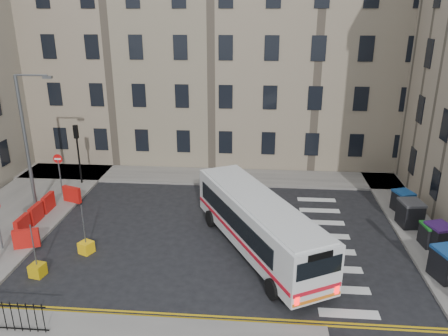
# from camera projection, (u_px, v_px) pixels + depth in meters

# --- Properties ---
(ground) EXTENTS (120.00, 120.00, 0.00)m
(ground) POSITION_uv_depth(u_px,v_px,m) (252.00, 237.00, 23.38)
(ground) COLOR black
(ground) RESTS_ON ground
(pavement_north) EXTENTS (36.00, 3.20, 0.15)m
(pavement_north) POSITION_uv_depth(u_px,v_px,m) (173.00, 175.00, 31.88)
(pavement_north) COLOR slate
(pavement_north) RESTS_ON ground
(pavement_east) EXTENTS (2.40, 26.00, 0.15)m
(pavement_east) POSITION_uv_depth(u_px,v_px,m) (402.00, 210.00, 26.41)
(pavement_east) COLOR slate
(pavement_east) RESTS_ON ground
(pavement_west) EXTENTS (6.00, 22.00, 0.15)m
(pavement_west) POSITION_uv_depth(u_px,v_px,m) (12.00, 218.00, 25.39)
(pavement_west) COLOR slate
(pavement_west) RESTS_ON ground
(terrace_north) EXTENTS (38.30, 10.80, 17.20)m
(terrace_north) POSITION_uv_depth(u_px,v_px,m) (173.00, 47.00, 35.52)
(terrace_north) COLOR gray
(terrace_north) RESTS_ON ground
(traffic_light_nw) EXTENTS (0.28, 0.22, 4.10)m
(traffic_light_nw) POSITION_uv_depth(u_px,v_px,m) (77.00, 145.00, 29.43)
(traffic_light_nw) COLOR black
(traffic_light_nw) RESTS_ON pavement_west
(streetlamp) EXTENTS (0.50, 0.22, 8.14)m
(streetlamp) POSITION_uv_depth(u_px,v_px,m) (26.00, 143.00, 24.79)
(streetlamp) COLOR #595B5E
(streetlamp) RESTS_ON pavement_west
(no_entry_north) EXTENTS (0.60, 0.08, 3.00)m
(no_entry_north) POSITION_uv_depth(u_px,v_px,m) (59.00, 166.00, 27.87)
(no_entry_north) COLOR #595B5E
(no_entry_north) RESTS_ON pavement_west
(roadworks_barriers) EXTENTS (1.66, 6.26, 1.00)m
(roadworks_barriers) POSITION_uv_depth(u_px,v_px,m) (42.00, 214.00, 24.55)
(roadworks_barriers) COLOR red
(roadworks_barriers) RESTS_ON pavement_west
(bus) EXTENTS (6.85, 10.21, 2.81)m
(bus) POSITION_uv_depth(u_px,v_px,m) (258.00, 222.00, 21.42)
(bus) COLOR silver
(bus) RESTS_ON ground
(wheelie_bin_a) EXTENTS (1.47, 1.58, 1.44)m
(wheelie_bin_a) POSITION_uv_depth(u_px,v_px,m) (447.00, 264.00, 19.30)
(wheelie_bin_a) COLOR black
(wheelie_bin_a) RESTS_ON pavement_east
(wheelie_bin_b) EXTENTS (1.33, 1.44, 1.31)m
(wheelie_bin_b) POSITION_uv_depth(u_px,v_px,m) (438.00, 237.00, 21.73)
(wheelie_bin_b) COLOR black
(wheelie_bin_b) RESTS_ON pavement_east
(wheelie_bin_c) EXTENTS (1.03, 1.15, 1.15)m
(wheelie_bin_c) POSITION_uv_depth(u_px,v_px,m) (431.00, 235.00, 22.08)
(wheelie_bin_c) COLOR black
(wheelie_bin_c) RESTS_ON pavement_east
(wheelie_bin_d) EXTENTS (1.30, 1.45, 1.45)m
(wheelie_bin_d) POSITION_uv_depth(u_px,v_px,m) (410.00, 213.00, 24.08)
(wheelie_bin_d) COLOR black
(wheelie_bin_d) RESTS_ON pavement_east
(wheelie_bin_e) EXTENTS (1.28, 1.36, 1.23)m
(wheelie_bin_e) POSITION_uv_depth(u_px,v_px,m) (403.00, 201.00, 25.90)
(wheelie_bin_e) COLOR black
(wheelie_bin_e) RESTS_ON pavement_east
(bollard_yellow) EXTENTS (0.80, 0.80, 0.60)m
(bollard_yellow) POSITION_uv_depth(u_px,v_px,m) (86.00, 247.00, 21.75)
(bollard_yellow) COLOR yellow
(bollard_yellow) RESTS_ON ground
(bollard_chevron) EXTENTS (0.70, 0.70, 0.60)m
(bollard_chevron) POSITION_uv_depth(u_px,v_px,m) (38.00, 270.00, 19.86)
(bollard_chevron) COLOR #C4990B
(bollard_chevron) RESTS_ON ground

